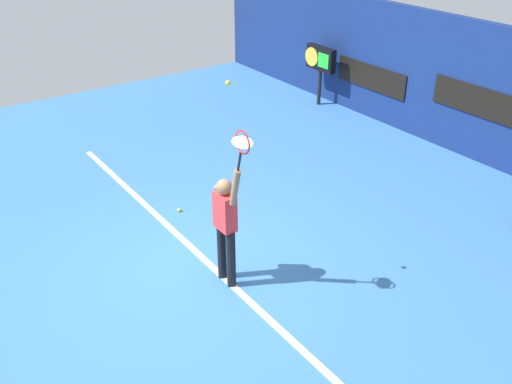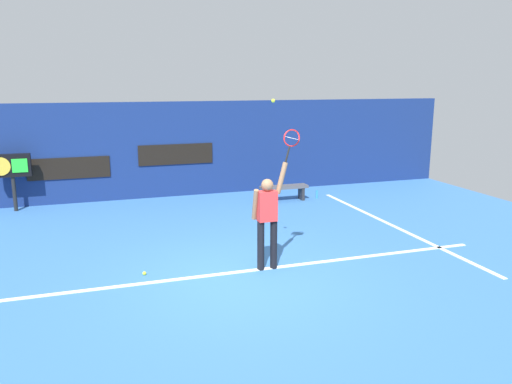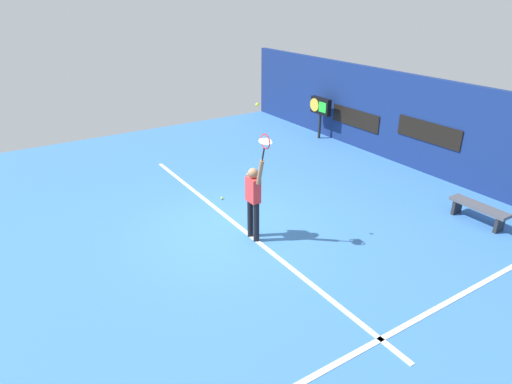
# 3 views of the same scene
# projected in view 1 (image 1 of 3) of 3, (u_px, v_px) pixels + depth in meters

# --- Properties ---
(ground_plane) EXTENTS (18.00, 18.00, 0.00)m
(ground_plane) POSITION_uv_depth(u_px,v_px,m) (191.00, 269.00, 8.68)
(ground_plane) COLOR #3870B2
(back_wall) EXTENTS (18.00, 0.20, 2.81)m
(back_wall) POSITION_uv_depth(u_px,v_px,m) (484.00, 94.00, 11.51)
(back_wall) COLOR navy
(back_wall) RESTS_ON ground_plane
(sponsor_banner_center) EXTENTS (2.20, 0.03, 0.60)m
(sponsor_banner_center) POSITION_uv_depth(u_px,v_px,m) (479.00, 102.00, 11.52)
(sponsor_banner_center) COLOR black
(sponsor_banner_portside) EXTENTS (2.20, 0.03, 0.60)m
(sponsor_banner_portside) POSITION_uv_depth(u_px,v_px,m) (371.00, 77.00, 13.78)
(sponsor_banner_portside) COLOR black
(court_baseline) EXTENTS (10.00, 0.10, 0.01)m
(court_baseline) POSITION_uv_depth(u_px,v_px,m) (207.00, 262.00, 8.82)
(court_baseline) COLOR white
(court_baseline) RESTS_ON ground_plane
(tennis_player) EXTENTS (0.63, 0.31, 1.98)m
(tennis_player) POSITION_uv_depth(u_px,v_px,m) (226.00, 223.00, 7.93)
(tennis_player) COLOR black
(tennis_player) RESTS_ON ground_plane
(tennis_racket) EXTENTS (0.38, 0.27, 0.63)m
(tennis_racket) POSITION_uv_depth(u_px,v_px,m) (242.00, 145.00, 6.96)
(tennis_racket) COLOR black
(tennis_ball) EXTENTS (0.07, 0.07, 0.07)m
(tennis_ball) POSITION_uv_depth(u_px,v_px,m) (228.00, 83.00, 6.88)
(tennis_ball) COLOR #CCE033
(scoreboard_clock) EXTENTS (0.96, 0.20, 1.53)m
(scoreboard_clock) POSITION_uv_depth(u_px,v_px,m) (320.00, 61.00, 14.49)
(scoreboard_clock) COLOR black
(scoreboard_clock) RESTS_ON ground_plane
(spare_ball) EXTENTS (0.07, 0.07, 0.07)m
(spare_ball) POSITION_uv_depth(u_px,v_px,m) (179.00, 210.00, 10.16)
(spare_ball) COLOR #CCE033
(spare_ball) RESTS_ON ground_plane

